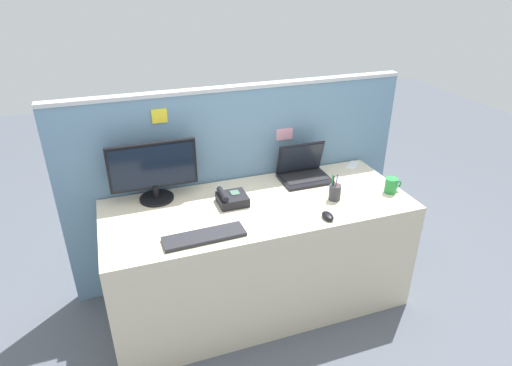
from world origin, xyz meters
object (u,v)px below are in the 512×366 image
at_px(computer_mouse_right_hand, 328,216).
at_px(laptop, 303,170).
at_px(desktop_monitor, 153,170).
at_px(cell_phone_white_slab, 353,165).
at_px(keyboard_main, 204,236).
at_px(coffee_mug, 391,185).
at_px(pen_cup, 335,192).
at_px(desk_phone, 231,199).

bearing_deg(computer_mouse_right_hand, laptop, 84.21).
bearing_deg(desktop_monitor, cell_phone_white_slab, 0.97).
height_order(laptop, keyboard_main, laptop).
bearing_deg(desktop_monitor, laptop, -2.09).
height_order(computer_mouse_right_hand, cell_phone_white_slab, computer_mouse_right_hand).
xyz_separation_m(cell_phone_white_slab, coffee_mug, (0.02, -0.43, 0.04)).
bearing_deg(coffee_mug, laptop, 140.27).
xyz_separation_m(desktop_monitor, computer_mouse_right_hand, (0.90, -0.56, -0.18)).
distance_m(computer_mouse_right_hand, coffee_mug, 0.55).
distance_m(keyboard_main, computer_mouse_right_hand, 0.72).
bearing_deg(cell_phone_white_slab, computer_mouse_right_hand, -84.29).
relative_size(keyboard_main, pen_cup, 2.56).
bearing_deg(desktop_monitor, desk_phone, -26.52).
bearing_deg(desk_phone, keyboard_main, -128.03).
bearing_deg(laptop, pen_cup, -79.69).
xyz_separation_m(laptop, coffee_mug, (0.45, -0.37, -0.01)).
bearing_deg(desk_phone, computer_mouse_right_hand, -36.32).
bearing_deg(keyboard_main, computer_mouse_right_hand, -4.97).
bearing_deg(pen_cup, laptop, 100.31).
bearing_deg(computer_mouse_right_hand, keyboard_main, -179.76).
relative_size(pen_cup, cell_phone_white_slab, 1.23).
relative_size(desk_phone, cell_phone_white_slab, 1.24).
bearing_deg(keyboard_main, desktop_monitor, 107.11).
relative_size(computer_mouse_right_hand, pen_cup, 0.58).
bearing_deg(laptop, computer_mouse_right_hand, -99.00).
bearing_deg(keyboard_main, desk_phone, 49.97).
distance_m(pen_cup, coffee_mug, 0.39).
height_order(desk_phone, keyboard_main, desk_phone).
xyz_separation_m(desk_phone, cell_phone_white_slab, (0.98, 0.24, -0.03)).
xyz_separation_m(keyboard_main, pen_cup, (0.86, 0.15, 0.04)).
bearing_deg(pen_cup, desk_phone, 165.44).
bearing_deg(laptop, coffee_mug, -39.73).
height_order(computer_mouse_right_hand, pen_cup, pen_cup).
xyz_separation_m(desk_phone, coffee_mug, (1.00, -0.20, 0.02)).
xyz_separation_m(keyboard_main, coffee_mug, (1.25, 0.12, 0.04)).
distance_m(desktop_monitor, pen_cup, 1.12).
bearing_deg(coffee_mug, cell_phone_white_slab, 92.38).
relative_size(laptop, pen_cup, 1.90).
xyz_separation_m(keyboard_main, cell_phone_white_slab, (1.23, 0.55, -0.01)).
xyz_separation_m(desk_phone, pen_cup, (0.62, -0.16, 0.02)).
distance_m(laptop, desk_phone, 0.58).
distance_m(desktop_monitor, desk_phone, 0.50).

